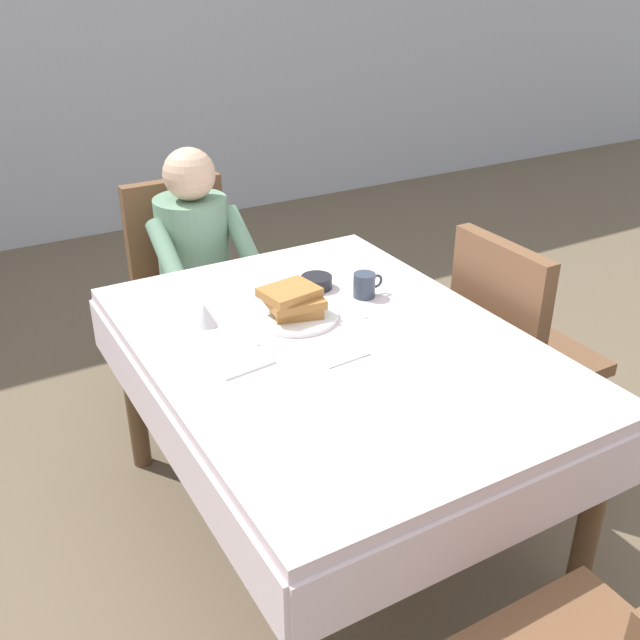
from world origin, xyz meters
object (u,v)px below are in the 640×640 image
at_px(chair_right_side, 513,341).
at_px(chair_diner, 187,274).
at_px(plate_breakfast, 295,316).
at_px(spoon_near_edge, 349,360).
at_px(breakfast_stack, 294,301).
at_px(knife_right_of_plate, 348,307).
at_px(diner_person, 197,257).
at_px(syrup_pitcher, 204,315).
at_px(cup_coffee, 365,285).
at_px(dining_table_main, 333,366).
at_px(bowl_butter, 317,282).
at_px(fork_left_of_plate, 245,334).

bearing_deg(chair_right_side, chair_diner, -144.85).
xyz_separation_m(plate_breakfast, spoon_near_edge, (0.01, -0.32, -0.01)).
relative_size(breakfast_stack, knife_right_of_plate, 1.02).
xyz_separation_m(diner_person, chair_right_side, (0.82, -1.01, -0.14)).
relative_size(chair_right_side, syrup_pitcher, 11.63).
distance_m(diner_person, cup_coffee, 0.86).
relative_size(dining_table_main, spoon_near_edge, 10.16).
height_order(plate_breakfast, syrup_pitcher, syrup_pitcher).
relative_size(chair_right_side, cup_coffee, 8.23).
bearing_deg(syrup_pitcher, chair_right_side, -15.40).
xyz_separation_m(chair_right_side, plate_breakfast, (-0.80, 0.20, 0.22)).
height_order(breakfast_stack, bowl_butter, breakfast_stack).
distance_m(cup_coffee, spoon_near_edge, 0.45).
bearing_deg(chair_diner, bowl_butter, 103.98).
xyz_separation_m(cup_coffee, fork_left_of_plate, (-0.48, -0.05, -0.04)).
distance_m(bowl_butter, spoon_near_edge, 0.52).
bearing_deg(spoon_near_edge, knife_right_of_plate, 55.01).
bearing_deg(plate_breakfast, cup_coffee, 5.30).
bearing_deg(plate_breakfast, fork_left_of_plate, -173.99).
relative_size(chair_right_side, plate_breakfast, 3.32).
bearing_deg(syrup_pitcher, breakfast_stack, -20.10).
xyz_separation_m(chair_diner, syrup_pitcher, (-0.25, -0.87, 0.25)).
height_order(dining_table_main, cup_coffee, cup_coffee).
height_order(breakfast_stack, fork_left_of_plate, breakfast_stack).
height_order(syrup_pitcher, spoon_near_edge, syrup_pitcher).
distance_m(breakfast_stack, fork_left_of_plate, 0.20).
bearing_deg(diner_person, dining_table_main, 93.00).
bearing_deg(spoon_near_edge, fork_left_of_plate, 119.56).
height_order(dining_table_main, knife_right_of_plate, knife_right_of_plate).
height_order(bowl_butter, fork_left_of_plate, bowl_butter).
height_order(diner_person, fork_left_of_plate, diner_person).
bearing_deg(spoon_near_edge, dining_table_main, 76.59).
xyz_separation_m(breakfast_stack, knife_right_of_plate, (0.19, -0.02, -0.06)).
xyz_separation_m(plate_breakfast, bowl_butter, (0.18, 0.17, 0.01)).
bearing_deg(cup_coffee, chair_diner, 108.11).
xyz_separation_m(chair_diner, chair_right_side, (0.82, -1.17, 0.00)).
bearing_deg(fork_left_of_plate, diner_person, -12.70).
height_order(syrup_pitcher, fork_left_of_plate, syrup_pitcher).
height_order(chair_diner, diner_person, diner_person).
height_order(bowl_butter, knife_right_of_plate, bowl_butter).
xyz_separation_m(plate_breakfast, knife_right_of_plate, (0.19, -0.02, -0.01)).
xyz_separation_m(chair_right_side, cup_coffee, (-0.51, 0.22, 0.25)).
relative_size(plate_breakfast, bowl_butter, 2.55).
distance_m(diner_person, bowl_butter, 0.69).
xyz_separation_m(bowl_butter, fork_left_of_plate, (-0.37, -0.19, -0.02)).
bearing_deg(dining_table_main, bowl_butter, 67.96).
bearing_deg(chair_right_side, bowl_butter, -120.31).
relative_size(diner_person, bowl_butter, 10.18).
height_order(breakfast_stack, spoon_near_edge, breakfast_stack).
bearing_deg(syrup_pitcher, fork_left_of_plate, -55.33).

